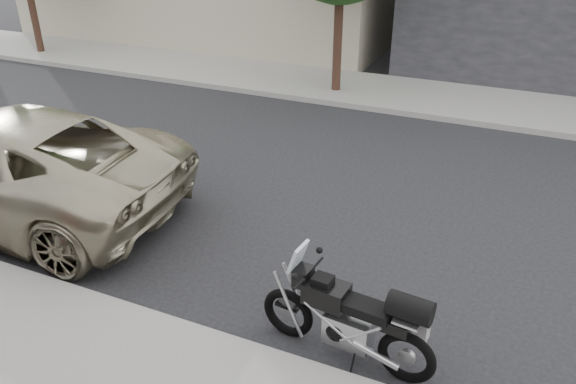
{
  "coord_description": "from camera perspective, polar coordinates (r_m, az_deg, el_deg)",
  "views": [
    {
      "loc": [
        -2.99,
        8.58,
        4.94
      ],
      "look_at": [
        0.13,
        1.55,
        0.9
      ],
      "focal_mm": 35.0,
      "sensor_mm": 36.0,
      "label": 1
    }
  ],
  "objects": [
    {
      "name": "ground",
      "position": [
        10.34,
        4.12,
        -0.89
      ],
      "size": [
        120.0,
        120.0,
        0.0
      ],
      "primitive_type": "plane",
      "color": "black",
      "rests_on": "ground"
    },
    {
      "name": "far_sidewalk",
      "position": [
        16.12,
        12.26,
        9.54
      ],
      "size": [
        44.0,
        3.0,
        0.15
      ],
      "primitive_type": "cube",
      "color": "gray",
      "rests_on": "ground"
    },
    {
      "name": "motorcycle",
      "position": [
        6.72,
        7.12,
        -12.7
      ],
      "size": [
        2.23,
        0.72,
        1.41
      ],
      "rotation": [
        0.0,
        0.0,
        -0.1
      ],
      "color": "black",
      "rests_on": "ground"
    },
    {
      "name": "minivan",
      "position": [
        10.81,
        -27.17,
        2.57
      ],
      "size": [
        6.72,
        3.51,
        1.81
      ],
      "primitive_type": "imported",
      "rotation": [
        0.0,
        0.0,
        1.65
      ],
      "color": "tan",
      "rests_on": "ground"
    }
  ]
}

